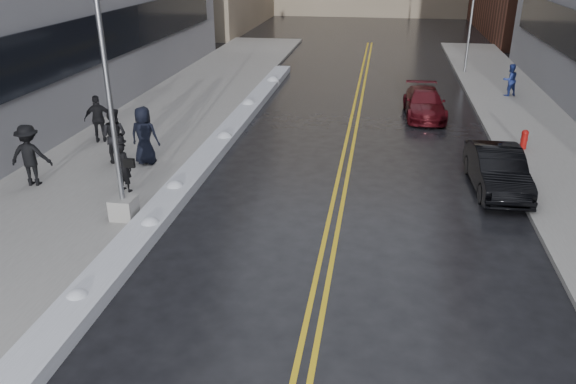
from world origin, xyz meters
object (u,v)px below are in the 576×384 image
at_px(traffic_signal, 471,16).
at_px(pedestrian_c, 144,136).
at_px(pedestrian_d, 99,119).
at_px(lamppost, 114,137).
at_px(pedestrian_b, 114,136).
at_px(car_maroon, 424,103).
at_px(fire_hydrant, 524,138).
at_px(pedestrian_east, 510,80).
at_px(pedestrian_fedora, 124,167).
at_px(car_black, 497,170).
at_px(pedestrian_e, 30,155).

xyz_separation_m(traffic_signal, pedestrian_c, (-12.86, -17.81, -2.24)).
relative_size(traffic_signal, pedestrian_d, 3.29).
height_order(lamppost, pedestrian_b, lamppost).
bearing_deg(car_maroon, pedestrian_d, -156.26).
bearing_deg(traffic_signal, fire_hydrant, -87.95).
bearing_deg(fire_hydrant, pedestrian_east, 83.41).
xyz_separation_m(pedestrian_d, pedestrian_east, (17.00, 10.19, -0.12)).
xyz_separation_m(pedestrian_fedora, car_maroon, (9.63, 10.54, -0.33)).
relative_size(fire_hydrant, pedestrian_c, 0.36).
bearing_deg(fire_hydrant, pedestrian_fedora, -154.65).
relative_size(pedestrian_c, car_black, 0.49).
bearing_deg(pedestrian_fedora, pedestrian_e, 20.67).
relative_size(lamppost, pedestrian_east, 4.79).
bearing_deg(traffic_signal, pedestrian_c, -125.84).
relative_size(lamppost, pedestrian_b, 3.90).
bearing_deg(pedestrian_fedora, pedestrian_east, -113.26).
relative_size(pedestrian_east, car_maroon, 0.38).
height_order(pedestrian_d, pedestrian_east, pedestrian_d).
height_order(pedestrian_c, car_maroon, pedestrian_c).
bearing_deg(pedestrian_d, pedestrian_e, 64.33).
height_order(fire_hydrant, pedestrian_d, pedestrian_d).
xyz_separation_m(lamppost, pedestrian_c, (-1.06, 4.19, -1.37)).
xyz_separation_m(traffic_signal, car_black, (-1.14, -17.85, -2.72)).
distance_m(pedestrian_c, car_black, 11.74).
height_order(pedestrian_fedora, car_black, pedestrian_fedora).
distance_m(lamppost, pedestrian_fedora, 2.53).
bearing_deg(pedestrian_east, car_maroon, 16.88).
relative_size(lamppost, pedestrian_e, 3.87).
relative_size(lamppost, pedestrian_c, 3.76).
relative_size(pedestrian_b, car_maroon, 0.46).
height_order(pedestrian_e, pedestrian_east, pedestrian_e).
bearing_deg(pedestrian_c, pedestrian_e, 42.32).
xyz_separation_m(pedestrian_fedora, car_black, (11.43, 2.34, -0.27)).
distance_m(traffic_signal, pedestrian_east, 6.34).
height_order(pedestrian_fedora, pedestrian_c, pedestrian_c).
bearing_deg(pedestrian_east, car_black, 52.57).
bearing_deg(lamppost, traffic_signal, 61.79).
xyz_separation_m(lamppost, pedestrian_east, (13.26, 16.34, -1.59)).
distance_m(pedestrian_b, pedestrian_e, 2.88).
bearing_deg(pedestrian_e, pedestrian_d, -99.72).
bearing_deg(traffic_signal, pedestrian_d, -134.43).
bearing_deg(car_black, pedestrian_d, 169.45).
height_order(fire_hydrant, pedestrian_e, pedestrian_e).
height_order(pedestrian_b, pedestrian_c, pedestrian_c).
distance_m(fire_hydrant, pedestrian_c, 13.91).
xyz_separation_m(pedestrian_c, car_maroon, (9.93, 8.16, -0.55)).
distance_m(pedestrian_d, pedestrian_east, 19.83).
relative_size(pedestrian_e, car_black, 0.48).
height_order(lamppost, pedestrian_east, lamppost).
bearing_deg(car_maroon, lamppost, -128.13).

